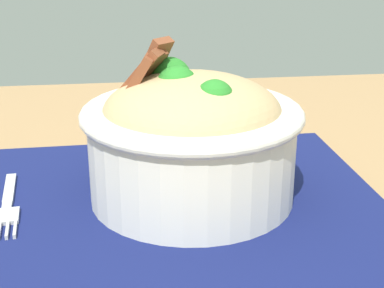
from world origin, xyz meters
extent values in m
cube|color=#99754C|center=(0.00, 0.00, 0.75)|extent=(1.11, 0.90, 0.04)
cube|color=#11194C|center=(-0.04, -0.02, 0.77)|extent=(0.45, 0.32, 0.00)
cylinder|color=silver|center=(-0.09, -0.03, 0.81)|extent=(0.18, 0.18, 0.08)
torus|color=silver|center=(-0.09, -0.03, 0.85)|extent=(0.19, 0.19, 0.01)
ellipsoid|color=tan|center=(-0.09, -0.03, 0.85)|extent=(0.19, 0.19, 0.07)
sphere|color=#277A26|center=(-0.07, -0.06, 0.87)|extent=(0.04, 0.04, 0.04)
sphere|color=#277A26|center=(-0.10, 0.00, 0.87)|extent=(0.03, 0.03, 0.03)
sphere|color=#277A26|center=(-0.08, -0.03, 0.87)|extent=(0.04, 0.04, 0.04)
cylinder|color=orange|center=(-0.08, -0.02, 0.87)|extent=(0.03, 0.02, 0.01)
cylinder|color=orange|center=(-0.08, -0.01, 0.87)|extent=(0.03, 0.03, 0.01)
cube|color=brown|center=(-0.06, -0.06, 0.88)|extent=(0.04, 0.04, 0.06)
cube|color=brown|center=(-0.05, -0.06, 0.88)|extent=(0.04, 0.04, 0.05)
cube|color=brown|center=(-0.05, -0.05, 0.88)|extent=(0.05, 0.03, 0.05)
cube|color=brown|center=(-0.04, -0.04, 0.88)|extent=(0.03, 0.03, 0.04)
cube|color=#B4B4B4|center=(0.08, -0.06, 0.77)|extent=(0.01, 0.06, 0.00)
cube|color=#B4B4B4|center=(0.07, -0.03, 0.77)|extent=(0.01, 0.01, 0.00)
cube|color=#B4B4B4|center=(0.07, -0.01, 0.77)|extent=(0.02, 0.03, 0.00)
cube|color=#B4B4B4|center=(0.06, 0.02, 0.77)|extent=(0.00, 0.02, 0.00)
cube|color=#B4B4B4|center=(0.06, 0.02, 0.77)|extent=(0.00, 0.02, 0.00)
camera|label=1|loc=(-0.03, 0.44, 1.00)|focal=53.89mm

